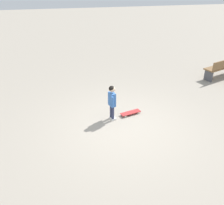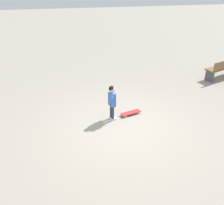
% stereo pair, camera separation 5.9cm
% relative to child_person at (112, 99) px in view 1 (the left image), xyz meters
% --- Properties ---
extents(ground_plane, '(50.00, 50.00, 0.00)m').
position_rel_child_person_xyz_m(ground_plane, '(0.23, -0.44, -0.66)').
color(ground_plane, '#9E9384').
extents(child_person, '(0.22, 0.40, 1.06)m').
position_rel_child_person_xyz_m(child_person, '(0.00, 0.00, 0.00)').
color(child_person, '#2D3351').
rests_on(child_person, ground).
extents(skateboard, '(0.66, 0.35, 0.07)m').
position_rel_child_person_xyz_m(skateboard, '(0.60, 0.15, -0.60)').
color(skateboard, '#B22D2D').
rests_on(skateboard, ground).
extents(street_bench, '(1.65, 0.96, 0.80)m').
position_rel_child_person_xyz_m(street_bench, '(4.95, 2.23, -0.23)').
color(street_bench, brown).
rests_on(street_bench, ground).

